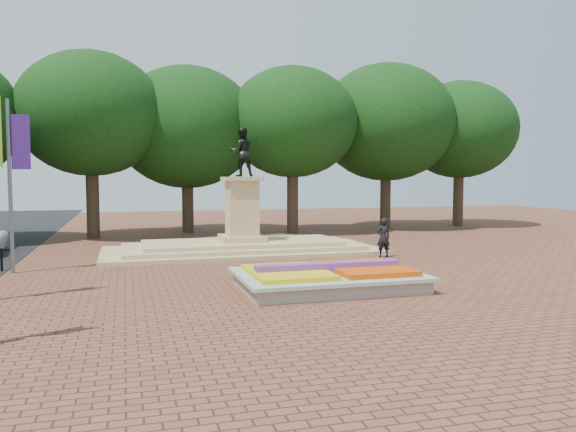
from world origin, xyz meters
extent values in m
plane|color=brown|center=(0.00, 0.00, 0.00)|extent=(90.00, 90.00, 0.00)
cube|color=gray|center=(1.00, -2.00, 0.23)|extent=(6.00, 4.00, 0.45)
cube|color=#A8B4A4|center=(1.00, -2.00, 0.50)|extent=(6.30, 4.30, 0.12)
cube|color=orange|center=(2.45, -2.00, 0.63)|extent=(2.60, 3.40, 0.22)
cube|color=yellow|center=(-0.45, -2.00, 0.62)|extent=(2.60, 3.40, 0.18)
cube|color=#5E328A|center=(1.00, -2.00, 0.72)|extent=(5.20, 0.55, 0.38)
cube|color=tan|center=(0.00, 8.00, 0.10)|extent=(14.00, 6.00, 0.20)
cube|color=tan|center=(0.00, 8.00, 0.30)|extent=(12.00, 5.00, 0.20)
cube|color=tan|center=(0.00, 8.00, 0.50)|extent=(10.00, 4.00, 0.20)
cube|color=tan|center=(0.00, 8.00, 0.75)|extent=(2.20, 2.20, 0.30)
cube|color=tan|center=(0.00, 8.00, 2.30)|extent=(1.50, 1.50, 2.80)
cube|color=tan|center=(0.00, 8.00, 3.80)|extent=(1.90, 1.90, 0.20)
imported|color=black|center=(0.00, 8.00, 5.15)|extent=(1.22, 0.95, 2.50)
cylinder|color=#34261C|center=(-8.00, 18.00, 2.00)|extent=(0.80, 0.80, 4.00)
ellipsoid|color=black|center=(-8.00, 18.00, 6.69)|extent=(8.80, 8.80, 7.48)
cylinder|color=#34261C|center=(-1.00, 18.00, 2.00)|extent=(0.80, 0.80, 4.00)
ellipsoid|color=black|center=(-1.00, 18.00, 6.69)|extent=(8.80, 8.80, 7.48)
cylinder|color=#34261C|center=(6.00, 18.00, 2.00)|extent=(0.80, 0.80, 4.00)
ellipsoid|color=black|center=(6.00, 18.00, 6.69)|extent=(8.80, 8.80, 7.48)
cylinder|color=#34261C|center=(13.00, 18.00, 2.00)|extent=(0.80, 0.80, 4.00)
ellipsoid|color=black|center=(13.00, 18.00, 6.69)|extent=(8.80, 8.80, 7.48)
cylinder|color=#34261C|center=(20.00, 18.00, 2.00)|extent=(0.80, 0.80, 4.00)
ellipsoid|color=black|center=(20.00, 18.00, 6.69)|extent=(8.80, 8.80, 7.48)
cylinder|color=slate|center=(-10.20, 4.50, 3.50)|extent=(0.16, 0.16, 7.00)
cube|color=#471D7B|center=(-9.75, 4.50, 5.30)|extent=(0.70, 0.04, 2.20)
cylinder|color=black|center=(-10.70, 5.00, 0.45)|extent=(0.10, 0.10, 0.90)
sphere|color=black|center=(-10.70, 5.00, 0.92)|extent=(0.12, 0.12, 0.12)
imported|color=black|center=(6.23, 4.39, 0.96)|extent=(0.71, 0.47, 1.92)
camera|label=1|loc=(-5.78, -20.27, 3.90)|focal=35.00mm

